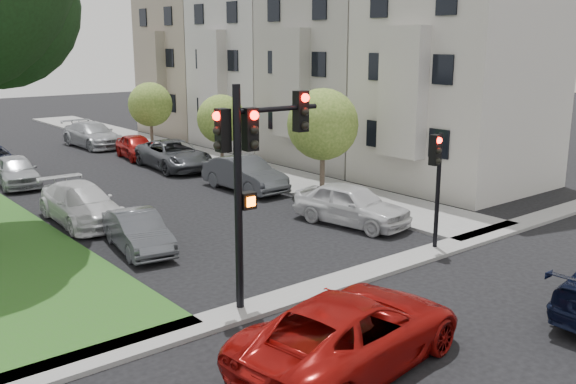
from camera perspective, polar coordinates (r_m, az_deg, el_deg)
ground at (r=17.32m, az=10.58°, el=-9.45°), size 140.00×140.00×0.00m
sidewalk_right at (r=39.73m, az=-9.68°, el=3.61°), size 3.50×44.00×0.12m
sidewalk_cross at (r=18.56m, az=5.87°, el=-7.51°), size 60.00×1.00×0.12m
house_a at (r=30.74m, az=15.14°, el=13.43°), size 7.70×7.55×15.97m
house_b at (r=35.71m, az=5.13°, el=13.75°), size 7.70×7.55×15.97m
house_c at (r=41.44m, az=-2.28°, el=13.73°), size 7.70×7.55×15.97m
house_d at (r=47.67m, az=-7.83°, el=13.56°), size 7.70×7.55×15.97m
small_tree_a at (r=27.86m, az=3.11°, el=6.02°), size 3.11×3.11×4.67m
small_tree_b at (r=34.27m, az=-5.95°, el=6.46°), size 2.59×2.59×3.88m
small_tree_c at (r=41.22m, az=-12.14°, el=7.61°), size 2.75×2.75×4.13m
traffic_signal_main at (r=15.60m, az=-3.23°, el=3.19°), size 2.76×0.71×5.65m
traffic_signal_secondary at (r=20.67m, az=13.06°, el=1.90°), size 0.50×0.40×3.82m
car_cross_near at (r=13.64m, az=5.69°, el=-12.17°), size 5.97×3.44×1.57m
car_parked_0 at (r=23.66m, az=5.66°, el=-1.10°), size 2.59×4.77×1.54m
car_parked_1 at (r=29.01m, az=-3.88°, el=1.61°), size 1.77×4.70×1.53m
car_parked_2 at (r=34.43m, az=-10.12°, el=3.28°), size 2.87×5.59×1.51m
car_parked_3 at (r=37.90m, az=-13.29°, el=3.95°), size 2.21×4.26×1.39m
car_parked_4 at (r=42.82m, az=-16.97°, el=4.90°), size 2.47×5.53×1.58m
car_parked_5 at (r=21.24m, az=-13.20°, el=-3.44°), size 1.94×4.05×1.28m
car_parked_6 at (r=25.02m, az=-17.92°, el=-1.00°), size 2.19×5.06×1.45m
car_parked_7 at (r=32.46m, az=-23.01°, el=1.74°), size 2.15×4.35×1.43m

